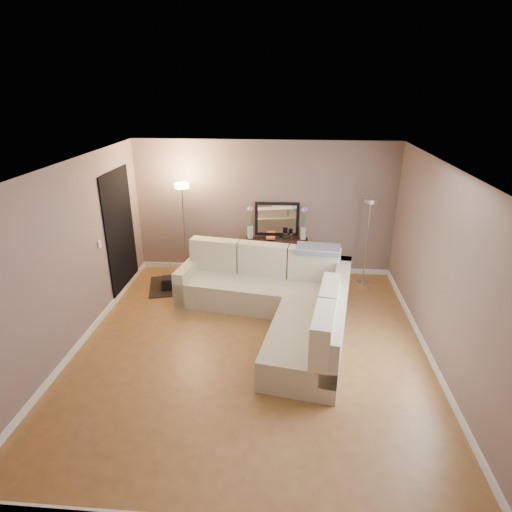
# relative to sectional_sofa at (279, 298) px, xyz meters

# --- Properties ---
(floor) EXTENTS (5.00, 5.50, 0.01)m
(floor) POSITION_rel_sectional_sofa_xyz_m (-0.37, -0.83, -0.38)
(floor) COLOR olive
(floor) RESTS_ON ground
(ceiling) EXTENTS (5.00, 5.50, 0.01)m
(ceiling) POSITION_rel_sectional_sofa_xyz_m (-0.37, -0.83, 2.23)
(ceiling) COLOR white
(ceiling) RESTS_ON ground
(wall_back) EXTENTS (5.00, 0.02, 2.60)m
(wall_back) POSITION_rel_sectional_sofa_xyz_m (-0.37, 1.93, 0.93)
(wall_back) COLOR #7D6860
(wall_back) RESTS_ON ground
(wall_front) EXTENTS (5.00, 0.02, 2.60)m
(wall_front) POSITION_rel_sectional_sofa_xyz_m (-0.37, -3.59, 0.93)
(wall_front) COLOR #7D6860
(wall_front) RESTS_ON ground
(wall_left) EXTENTS (0.02, 5.50, 2.60)m
(wall_left) POSITION_rel_sectional_sofa_xyz_m (-2.88, -0.83, 0.93)
(wall_left) COLOR #7D6860
(wall_left) RESTS_ON ground
(wall_right) EXTENTS (0.02, 5.50, 2.60)m
(wall_right) POSITION_rel_sectional_sofa_xyz_m (2.14, -0.83, 0.93)
(wall_right) COLOR #7D6860
(wall_right) RESTS_ON ground
(baseboard_back) EXTENTS (5.00, 0.03, 0.10)m
(baseboard_back) POSITION_rel_sectional_sofa_xyz_m (-0.37, 1.90, -0.32)
(baseboard_back) COLOR white
(baseboard_back) RESTS_ON ground
(baseboard_left) EXTENTS (0.03, 5.50, 0.10)m
(baseboard_left) POSITION_rel_sectional_sofa_xyz_m (-2.85, -0.83, -0.32)
(baseboard_left) COLOR white
(baseboard_left) RESTS_ON ground
(baseboard_right) EXTENTS (0.03, 5.50, 0.10)m
(baseboard_right) POSITION_rel_sectional_sofa_xyz_m (2.12, -0.83, -0.32)
(baseboard_right) COLOR white
(baseboard_right) RESTS_ON ground
(doorway) EXTENTS (0.02, 1.20, 2.20)m
(doorway) POSITION_rel_sectional_sofa_xyz_m (-2.85, 0.87, 0.73)
(doorway) COLOR black
(doorway) RESTS_ON ground
(switch_plate) EXTENTS (0.02, 0.08, 0.12)m
(switch_plate) POSITION_rel_sectional_sofa_xyz_m (-2.85, 0.02, 0.83)
(switch_plate) COLOR white
(switch_plate) RESTS_ON ground
(sectional_sofa) EXTENTS (3.00, 3.19, 1.01)m
(sectional_sofa) POSITION_rel_sectional_sofa_xyz_m (0.00, 0.00, 0.00)
(sectional_sofa) COLOR beige
(sectional_sofa) RESTS_ON floor
(throw_blanket) EXTENTS (0.77, 0.50, 0.10)m
(throw_blanket) POSITION_rel_sectional_sofa_xyz_m (0.62, 0.61, 0.62)
(throw_blanket) COLOR slate
(throw_blanket) RESTS_ON sectional_sofa
(console_table) EXTENTS (1.21, 0.35, 0.74)m
(console_table) POSITION_rel_sectional_sofa_xyz_m (-0.18, 1.72, 0.04)
(console_table) COLOR black
(console_table) RESTS_ON floor
(leaning_mirror) EXTENTS (0.85, 0.06, 0.67)m
(leaning_mirror) POSITION_rel_sectional_sofa_xyz_m (-0.12, 1.88, 0.74)
(leaning_mirror) COLOR black
(leaning_mirror) RESTS_ON console_table
(table_decor) EXTENTS (0.51, 0.12, 0.12)m
(table_decor) POSITION_rel_sectional_sofa_xyz_m (-0.11, 1.69, 0.42)
(table_decor) COLOR orange
(table_decor) RESTS_ON console_table
(flower_vase_left) EXTENTS (0.14, 0.11, 0.64)m
(flower_vase_left) POSITION_rel_sectional_sofa_xyz_m (-0.62, 1.71, 0.66)
(flower_vase_left) COLOR silver
(flower_vase_left) RESTS_ON console_table
(flower_vase_right) EXTENTS (0.14, 0.11, 0.64)m
(flower_vase_right) POSITION_rel_sectional_sofa_xyz_m (0.40, 1.73, 0.66)
(flower_vase_right) COLOR silver
(flower_vase_right) RESTS_ON console_table
(floor_lamp_lit) EXTENTS (0.32, 0.32, 1.87)m
(floor_lamp_lit) POSITION_rel_sectional_sofa_xyz_m (-1.84, 1.45, 0.94)
(floor_lamp_lit) COLOR silver
(floor_lamp_lit) RESTS_ON floor
(floor_lamp_unlit) EXTENTS (0.27, 0.27, 1.65)m
(floor_lamp_unlit) POSITION_rel_sectional_sofa_xyz_m (1.56, 1.47, 0.79)
(floor_lamp_unlit) COLOR silver
(floor_lamp_unlit) RESTS_ON floor
(charcoal_rug) EXTENTS (1.41, 1.19, 0.02)m
(charcoal_rug) POSITION_rel_sectional_sofa_xyz_m (-1.85, 1.09, -0.37)
(charcoal_rug) COLOR black
(charcoal_rug) RESTS_ON floor
(black_bag) EXTENTS (0.40, 0.32, 0.22)m
(black_bag) POSITION_rel_sectional_sofa_xyz_m (-2.02, 0.94, -0.26)
(black_bag) COLOR black
(black_bag) RESTS_ON charcoal_rug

